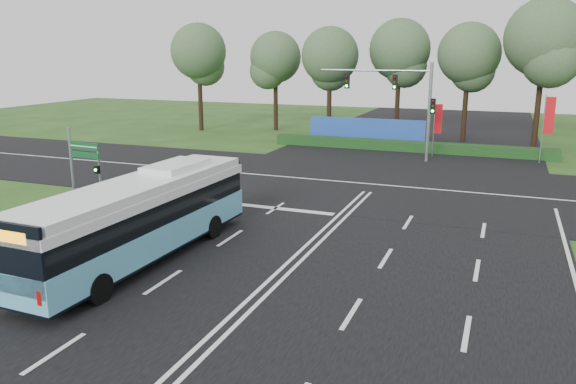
% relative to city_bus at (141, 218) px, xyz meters
% --- Properties ---
extents(ground, '(120.00, 120.00, 0.00)m').
position_rel_city_bus_xyz_m(ground, '(5.22, 3.41, -1.67)').
color(ground, '#234918').
rests_on(ground, ground).
extents(road_main, '(20.00, 120.00, 0.04)m').
position_rel_city_bus_xyz_m(road_main, '(5.22, 3.41, -1.65)').
color(road_main, black).
rests_on(road_main, ground).
extents(road_cross, '(120.00, 14.00, 0.05)m').
position_rel_city_bus_xyz_m(road_cross, '(5.22, 15.41, -1.64)').
color(road_cross, black).
rests_on(road_cross, ground).
extents(bike_path, '(5.00, 18.00, 0.06)m').
position_rel_city_bus_xyz_m(bike_path, '(-7.28, 0.41, -1.64)').
color(bike_path, black).
rests_on(bike_path, ground).
extents(kerb_strip, '(0.25, 18.00, 0.12)m').
position_rel_city_bus_xyz_m(kerb_strip, '(-4.88, 0.41, -1.61)').
color(kerb_strip, gray).
rests_on(kerb_strip, ground).
extents(city_bus, '(2.76, 11.61, 3.31)m').
position_rel_city_bus_xyz_m(city_bus, '(0.00, 0.00, 0.00)').
color(city_bus, '#58AACC').
rests_on(city_bus, ground).
extents(pedestrian_signal, '(0.30, 0.41, 3.29)m').
position_rel_city_bus_xyz_m(pedestrian_signal, '(-5.52, 4.46, 0.13)').
color(pedestrian_signal, gray).
rests_on(pedestrian_signal, ground).
extents(street_sign, '(1.73, 0.25, 4.44)m').
position_rel_city_bus_xyz_m(street_sign, '(-5.23, 2.75, 1.10)').
color(street_sign, gray).
rests_on(street_sign, ground).
extents(banner_flag_mid, '(0.57, 0.23, 4.04)m').
position_rel_city_bus_xyz_m(banner_flag_mid, '(7.57, 26.19, 0.99)').
color(banner_flag_mid, gray).
rests_on(banner_flag_mid, ground).
extents(banner_flag_right, '(0.70, 0.18, 4.79)m').
position_rel_city_bus_xyz_m(banner_flag_right, '(15.01, 26.28, 1.44)').
color(banner_flag_right, gray).
rests_on(banner_flag_right, ground).
extents(traffic_light_gantry, '(8.41, 0.28, 7.00)m').
position_rel_city_bus_xyz_m(traffic_light_gantry, '(5.43, 23.91, 2.99)').
color(traffic_light_gantry, gray).
rests_on(traffic_light_gantry, ground).
extents(hedge, '(22.00, 1.20, 0.80)m').
position_rel_city_bus_xyz_m(hedge, '(5.22, 27.91, -1.27)').
color(hedge, '#133413').
rests_on(hedge, ground).
extents(blue_hoarding, '(10.00, 0.30, 2.20)m').
position_rel_city_bus_xyz_m(blue_hoarding, '(1.22, 30.41, -0.57)').
color(blue_hoarding, '#1F48AA').
rests_on(blue_hoarding, ground).
extents(eucalyptus_row, '(53.84, 9.59, 11.84)m').
position_rel_city_bus_xyz_m(eucalyptus_row, '(10.26, 33.88, 6.33)').
color(eucalyptus_row, black).
rests_on(eucalyptus_row, ground).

